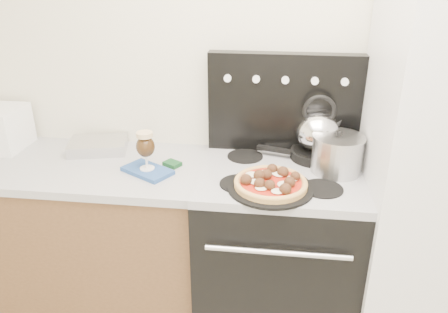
% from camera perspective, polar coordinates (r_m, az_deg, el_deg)
% --- Properties ---
extents(room_shell, '(3.52, 3.01, 2.52)m').
position_cam_1_polar(room_shell, '(1.13, 3.97, -6.35)').
color(room_shell, '#C0B4A2').
rests_on(room_shell, ground).
extents(base_cabinet, '(1.45, 0.60, 0.86)m').
position_cam_1_polar(base_cabinet, '(2.57, -19.03, -10.10)').
color(base_cabinet, brown).
rests_on(base_cabinet, ground).
extents(countertop, '(1.48, 0.63, 0.04)m').
position_cam_1_polar(countertop, '(2.36, -20.50, -1.00)').
color(countertop, '#B0B0B3').
rests_on(countertop, base_cabinet).
extents(stove_body, '(0.76, 0.65, 0.88)m').
position_cam_1_polar(stove_body, '(2.32, 6.78, -12.69)').
color(stove_body, black).
rests_on(stove_body, ground).
extents(cooktop, '(0.76, 0.65, 0.04)m').
position_cam_1_polar(cooktop, '(2.07, 7.40, -2.47)').
color(cooktop, '#ADADB2').
rests_on(cooktop, stove_body).
extents(backguard, '(0.76, 0.08, 0.50)m').
position_cam_1_polar(backguard, '(2.23, 7.81, 6.92)').
color(backguard, black).
rests_on(backguard, cooktop).
extents(fridge, '(0.64, 0.68, 1.90)m').
position_cam_1_polar(fridge, '(2.16, 26.37, -2.38)').
color(fridge, silver).
rests_on(fridge, ground).
extents(foil_sheet, '(0.33, 0.28, 0.06)m').
position_cam_1_polar(foil_sheet, '(2.41, -16.10, 1.40)').
color(foil_sheet, white).
rests_on(foil_sheet, countertop).
extents(oven_mitt, '(0.27, 0.24, 0.02)m').
position_cam_1_polar(oven_mitt, '(2.11, -9.97, -1.84)').
color(oven_mitt, '#284E92').
rests_on(oven_mitt, countertop).
extents(beer_glass, '(0.11, 0.11, 0.19)m').
position_cam_1_polar(beer_glass, '(2.07, -10.18, 0.78)').
color(beer_glass, '#301E0D').
rests_on(beer_glass, oven_mitt).
extents(pizza_pan, '(0.38, 0.38, 0.01)m').
position_cam_1_polar(pizza_pan, '(1.91, 6.09, -4.04)').
color(pizza_pan, black).
rests_on(pizza_pan, cooktop).
extents(pizza, '(0.40, 0.40, 0.05)m').
position_cam_1_polar(pizza, '(1.89, 6.12, -3.28)').
color(pizza, '#F1C04E').
rests_on(pizza, pizza_pan).
extents(skillet, '(0.30, 0.30, 0.04)m').
position_cam_1_polar(skillet, '(2.22, 11.83, 0.28)').
color(skillet, black).
rests_on(skillet, cooktop).
extents(tea_kettle, '(0.23, 0.23, 0.24)m').
position_cam_1_polar(tea_kettle, '(2.17, 12.14, 3.67)').
color(tea_kettle, silver).
rests_on(tea_kettle, skillet).
extents(stock_pot, '(0.26, 0.26, 0.17)m').
position_cam_1_polar(stock_pot, '(2.08, 14.53, 0.20)').
color(stock_pot, '#B6B6B6').
rests_on(stock_pot, cooktop).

